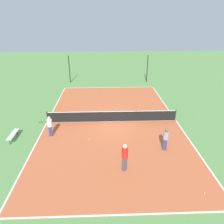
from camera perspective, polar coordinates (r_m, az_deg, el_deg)
The scene contains 11 objects.
ground_plane at distance 18.92m, azimuth 0.00°, elevation -2.49°, with size 80.00×80.00×0.00m, color #60934C.
court_surface at distance 18.91m, azimuth 0.00°, elevation -2.46°, with size 11.28×19.50×0.02m.
tennis_net at distance 18.68m, azimuth 0.00°, elevation -1.02°, with size 11.08×0.10×1.01m.
bench at distance 17.70m, azimuth -24.48°, elevation -5.40°, with size 0.36×1.71×0.45m.
player_far_white at distance 16.95m, azimuth -15.98°, elevation -3.27°, with size 0.99×0.56×1.60m.
player_coach_red at distance 12.81m, azimuth 3.35°, elevation -11.27°, with size 0.51×0.51×1.78m.
player_baseline_gray at distance 15.06m, azimuth 13.84°, elevation -6.52°, with size 0.47×0.47×1.65m.
tennis_ball_midcourt at distance 16.30m, azimuth -5.88°, elevation -7.07°, with size 0.07×0.07×0.07m, color #CCE033.
tennis_ball_left_sideline at distance 12.89m, azimuth 23.01°, elevation -18.89°, with size 0.07×0.07×0.07m, color #CCE033.
fence_post_back_left at distance 30.24m, azimuth -11.06°, elevation 10.89°, with size 0.12×0.12×3.62m.
fence_post_back_right at distance 30.46m, azimuth 9.19°, elevation 11.12°, with size 0.12×0.12×3.62m.
Camera 1 is at (-0.64, -16.92, 8.43)m, focal length 35.00 mm.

